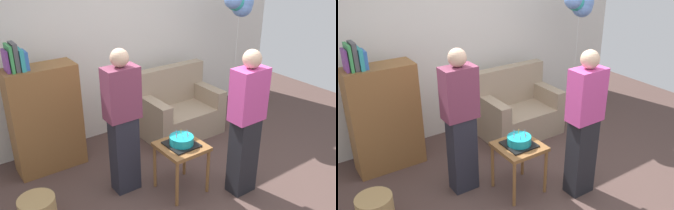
# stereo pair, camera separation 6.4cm
# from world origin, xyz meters

# --- Properties ---
(ground_plane) EXTENTS (8.00, 8.00, 0.00)m
(ground_plane) POSITION_xyz_m (0.00, 0.00, 0.00)
(ground_plane) COLOR #4C3833
(wall_back) EXTENTS (6.00, 0.10, 2.70)m
(wall_back) POSITION_xyz_m (0.00, 2.05, 1.35)
(wall_back) COLOR silver
(wall_back) RESTS_ON ground_plane
(couch) EXTENTS (1.10, 0.70, 0.96)m
(couch) POSITION_xyz_m (0.68, 1.40, 0.34)
(couch) COLOR gray
(couch) RESTS_ON ground_plane
(bookshelf) EXTENTS (0.80, 0.36, 1.61)m
(bookshelf) POSITION_xyz_m (-1.16, 1.59, 0.67)
(bookshelf) COLOR brown
(bookshelf) RESTS_ON ground_plane
(side_table) EXTENTS (0.48, 0.48, 0.57)m
(side_table) POSITION_xyz_m (-0.12, 0.29, 0.48)
(side_table) COLOR brown
(side_table) RESTS_ON ground_plane
(birthday_cake) EXTENTS (0.32, 0.32, 0.17)m
(birthday_cake) POSITION_xyz_m (-0.12, 0.29, 0.62)
(birthday_cake) COLOR black
(birthday_cake) RESTS_ON side_table
(person_blowing_candles) EXTENTS (0.36, 0.22, 1.63)m
(person_blowing_candles) POSITION_xyz_m (-0.61, 0.66, 0.83)
(person_blowing_candles) COLOR #23232D
(person_blowing_candles) RESTS_ON ground_plane
(person_holding_cake) EXTENTS (0.36, 0.22, 1.63)m
(person_holding_cake) POSITION_xyz_m (0.42, -0.11, 0.83)
(person_holding_cake) COLOR black
(person_holding_cake) RESTS_ON ground_plane
(wicker_basket) EXTENTS (0.36, 0.36, 0.30)m
(wicker_basket) POSITION_xyz_m (-1.61, 0.65, 0.15)
(wicker_basket) COLOR #A88451
(wicker_basket) RESTS_ON ground_plane
(handbag) EXTENTS (0.28, 0.14, 0.20)m
(handbag) POSITION_xyz_m (1.30, 0.69, 0.10)
(handbag) COLOR #473328
(handbag) RESTS_ON ground_plane
(balloon_bunch) EXTENTS (0.47, 0.29, 1.99)m
(balloon_bunch) POSITION_xyz_m (1.55, 1.20, 1.81)
(balloon_bunch) COLOR silver
(balloon_bunch) RESTS_ON ground_plane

